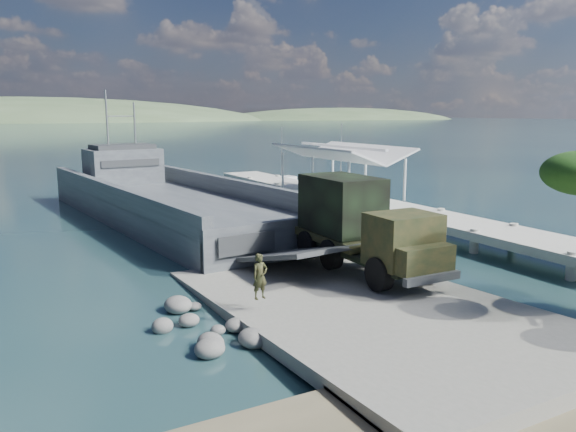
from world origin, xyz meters
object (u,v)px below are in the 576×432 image
(military_truck, at_px, (360,225))
(sailboat_far, at_px, (283,183))
(soldier, at_px, (260,286))
(landing_craft, at_px, (170,208))
(sailboat_near, at_px, (341,189))
(pier, at_px, (348,192))

(military_truck, height_order, sailboat_far, sailboat_far)
(soldier, distance_m, sailboat_far, 40.48)
(landing_craft, height_order, sailboat_near, landing_craft)
(military_truck, bearing_deg, landing_craft, 101.43)
(landing_craft, height_order, sailboat_far, landing_craft)
(pier, height_order, sailboat_far, sailboat_far)
(soldier, height_order, sailboat_far, sailboat_far)
(military_truck, distance_m, soldier, 7.28)
(pier, bearing_deg, soldier, -132.37)
(landing_craft, distance_m, sailboat_near, 20.08)
(landing_craft, distance_m, sailboat_far, 21.50)
(military_truck, bearing_deg, soldier, -156.09)
(landing_craft, xyz_separation_m, military_truck, (3.44, -18.95, 1.75))
(landing_craft, distance_m, soldier, 21.96)
(sailboat_near, bearing_deg, pier, -99.25)
(landing_craft, relative_size, sailboat_far, 5.54)
(pier, bearing_deg, sailboat_near, 58.93)
(sailboat_near, bearing_deg, military_truck, -100.55)
(soldier, bearing_deg, pier, 40.43)
(soldier, distance_m, sailboat_near, 35.56)
(landing_craft, relative_size, military_truck, 3.90)
(military_truck, xyz_separation_m, sailboat_far, (13.26, 32.47, -2.27))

